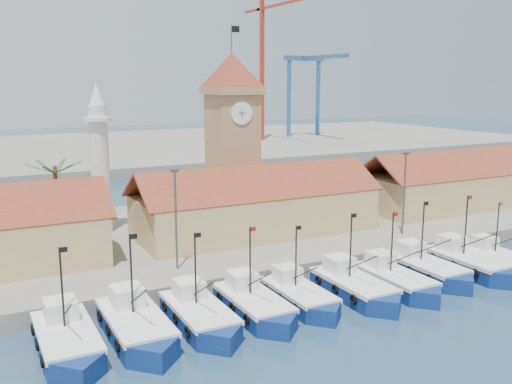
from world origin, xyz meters
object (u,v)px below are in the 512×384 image
boat_0 (68,343)px  boat_5 (356,289)px  minaret (100,158)px  clock_tower (232,134)px

boat_0 → boat_5: 23.37m
minaret → boat_5: bearing=-59.2°
boat_0 → clock_tower: 34.56m
boat_5 → clock_tower: (-0.37, 23.82, 11.18)m
boat_0 → clock_tower: size_ratio=0.44×
minaret → clock_tower: bearing=-7.6°
minaret → boat_0: bearing=-107.6°
boat_0 → clock_tower: bearing=45.3°
boat_5 → minaret: minaret is taller
clock_tower → minaret: 15.30m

